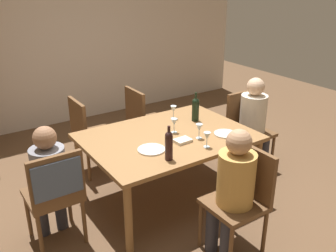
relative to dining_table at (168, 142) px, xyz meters
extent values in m
plane|color=brown|center=(0.00, 0.00, -0.65)|extent=(10.00, 10.00, 0.00)
cube|color=beige|center=(0.00, 2.80, 0.70)|extent=(6.40, 0.12, 2.70)
cube|color=olive|center=(0.00, 0.00, 0.05)|extent=(1.64, 1.20, 0.04)
cylinder|color=olive|center=(-0.75, -0.53, -0.31)|extent=(0.07, 0.07, 0.69)
cylinder|color=olive|center=(0.75, -0.53, -0.31)|extent=(0.07, 0.07, 0.69)
cylinder|color=olive|center=(-0.75, 0.53, -0.31)|extent=(0.07, 0.07, 0.69)
cylinder|color=olive|center=(0.75, 0.53, -0.31)|extent=(0.07, 0.07, 0.69)
cylinder|color=brown|center=(-0.19, -1.17, -0.43)|extent=(0.04, 0.04, 0.44)
cylinder|color=brown|center=(-0.19, -0.79, -0.43)|extent=(0.04, 0.04, 0.44)
cylinder|color=brown|center=(0.19, -1.17, -0.43)|extent=(0.04, 0.04, 0.44)
cylinder|color=brown|center=(0.19, -0.79, -0.43)|extent=(0.04, 0.04, 0.44)
cube|color=brown|center=(0.00, -0.98, -0.19)|extent=(0.44, 0.44, 0.04)
cube|color=brown|center=(0.20, -0.98, 0.05)|extent=(0.04, 0.44, 0.44)
cylinder|color=brown|center=(-1.39, 0.19, -0.43)|extent=(0.04, 0.04, 0.44)
cylinder|color=brown|center=(-1.01, 0.19, -0.43)|extent=(0.04, 0.04, 0.44)
cylinder|color=brown|center=(-1.39, -0.19, -0.43)|extent=(0.04, 0.04, 0.44)
cylinder|color=brown|center=(-1.01, -0.19, -0.43)|extent=(0.04, 0.04, 0.44)
cube|color=brown|center=(-1.20, 0.00, -0.19)|extent=(0.44, 0.44, 0.04)
cube|color=brown|center=(-1.20, -0.20, 0.05)|extent=(0.44, 0.04, 0.44)
cube|color=#4C5B75|center=(-1.20, -0.20, 0.07)|extent=(0.40, 0.07, 0.31)
cylinder|color=brown|center=(1.39, -0.19, -0.43)|extent=(0.04, 0.04, 0.44)
cylinder|color=brown|center=(1.01, -0.19, -0.43)|extent=(0.04, 0.04, 0.44)
cylinder|color=brown|center=(1.39, 0.19, -0.43)|extent=(0.04, 0.04, 0.44)
cylinder|color=brown|center=(1.01, 0.19, -0.43)|extent=(0.04, 0.04, 0.44)
cube|color=brown|center=(1.20, 0.00, -0.19)|extent=(0.44, 0.44, 0.04)
cube|color=brown|center=(1.20, 0.20, 0.05)|extent=(0.44, 0.04, 0.44)
cylinder|color=brown|center=(-0.18, 1.17, -0.43)|extent=(0.04, 0.04, 0.44)
cylinder|color=brown|center=(-0.18, 0.79, -0.43)|extent=(0.04, 0.04, 0.44)
cylinder|color=brown|center=(-0.56, 1.17, -0.43)|extent=(0.04, 0.04, 0.44)
cylinder|color=brown|center=(-0.56, 0.79, -0.43)|extent=(0.04, 0.04, 0.44)
cube|color=brown|center=(-0.37, 0.98, -0.19)|extent=(0.44, 0.44, 0.04)
cube|color=brown|center=(-0.57, 0.98, 0.05)|extent=(0.04, 0.44, 0.44)
cylinder|color=brown|center=(0.56, 1.17, -0.43)|extent=(0.04, 0.04, 0.44)
cylinder|color=brown|center=(0.56, 0.79, -0.43)|extent=(0.04, 0.04, 0.44)
cylinder|color=brown|center=(0.18, 1.17, -0.43)|extent=(0.04, 0.04, 0.44)
cylinder|color=brown|center=(0.18, 0.79, -0.43)|extent=(0.04, 0.04, 0.44)
cube|color=brown|center=(0.37, 0.98, -0.19)|extent=(0.44, 0.44, 0.04)
cube|color=brown|center=(0.17, 0.98, 0.05)|extent=(0.04, 0.44, 0.44)
cylinder|color=#33333D|center=(-0.14, -1.07, -0.42)|extent=(0.11, 0.11, 0.46)
cylinder|color=#33333D|center=(-0.14, -0.89, -0.42)|extent=(0.11, 0.11, 0.46)
cylinder|color=tan|center=(0.00, -0.98, 0.04)|extent=(0.31, 0.31, 0.47)
sphere|color=tan|center=(0.00, -0.98, 0.38)|extent=(0.20, 0.20, 0.20)
cylinder|color=#33333D|center=(-1.28, 0.13, -0.42)|extent=(0.11, 0.11, 0.46)
cylinder|color=#33333D|center=(-1.11, 0.13, -0.42)|extent=(0.11, 0.11, 0.46)
cylinder|color=gray|center=(-1.20, 0.00, 0.03)|extent=(0.29, 0.29, 0.44)
sphere|color=#996B4C|center=(-1.20, 0.00, 0.35)|extent=(0.19, 0.19, 0.19)
cylinder|color=#33333D|center=(1.29, -0.14, -0.42)|extent=(0.11, 0.11, 0.46)
cylinder|color=#33333D|center=(1.11, -0.14, -0.42)|extent=(0.11, 0.11, 0.46)
cylinder|color=beige|center=(1.20, 0.00, 0.04)|extent=(0.31, 0.31, 0.47)
sphere|color=beige|center=(1.20, 0.00, 0.38)|extent=(0.20, 0.20, 0.20)
cylinder|color=black|center=(0.47, 0.17, 0.18)|extent=(0.08, 0.08, 0.20)
sphere|color=black|center=(0.47, 0.17, 0.29)|extent=(0.08, 0.08, 0.08)
cylinder|color=black|center=(0.47, 0.17, 0.35)|extent=(0.03, 0.03, 0.09)
cylinder|color=black|center=(-0.28, -0.43, 0.18)|extent=(0.07, 0.07, 0.22)
sphere|color=black|center=(-0.28, -0.43, 0.30)|extent=(0.07, 0.07, 0.07)
cylinder|color=black|center=(-0.28, -0.43, 0.35)|extent=(0.03, 0.03, 0.08)
cylinder|color=silver|center=(0.31, 0.35, 0.08)|extent=(0.06, 0.06, 0.00)
cylinder|color=silver|center=(0.31, 0.35, 0.11)|extent=(0.01, 0.01, 0.07)
cone|color=silver|center=(0.31, 0.35, 0.18)|extent=(0.07, 0.07, 0.07)
cylinder|color=silver|center=(0.21, -0.23, 0.08)|extent=(0.06, 0.06, 0.00)
cylinder|color=silver|center=(0.21, -0.23, 0.11)|extent=(0.01, 0.01, 0.07)
cone|color=silver|center=(0.21, -0.23, 0.18)|extent=(0.07, 0.07, 0.07)
cylinder|color=silver|center=(0.09, 0.03, 0.08)|extent=(0.06, 0.06, 0.00)
cylinder|color=silver|center=(0.09, 0.03, 0.11)|extent=(0.01, 0.01, 0.07)
cone|color=silver|center=(0.09, 0.03, 0.18)|extent=(0.07, 0.07, 0.07)
cylinder|color=silver|center=(0.15, -0.43, 0.08)|extent=(0.06, 0.06, 0.00)
cylinder|color=silver|center=(0.15, -0.43, 0.11)|extent=(0.01, 0.01, 0.07)
cone|color=silver|center=(0.15, -0.43, 0.18)|extent=(0.07, 0.07, 0.07)
cylinder|color=silver|center=(-0.31, -0.20, 0.08)|extent=(0.25, 0.25, 0.01)
cylinder|color=silver|center=(0.49, -0.30, 0.08)|extent=(0.23, 0.23, 0.01)
cube|color=beige|center=(0.03, -0.21, 0.09)|extent=(0.17, 0.13, 0.03)
camera|label=1|loc=(-1.89, -2.82, 1.58)|focal=39.75mm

